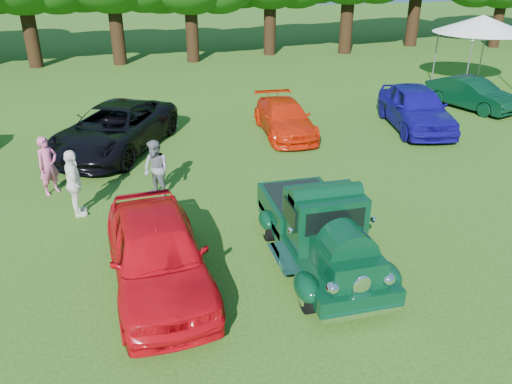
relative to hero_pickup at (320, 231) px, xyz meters
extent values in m
plane|color=#225313|center=(-1.31, 0.61, -0.77)|extent=(120.00, 120.00, 0.00)
cylinder|color=black|center=(-0.79, -1.51, -0.42)|extent=(0.21, 0.70, 0.70)
cylinder|color=black|center=(0.79, -1.51, -0.42)|extent=(0.21, 0.70, 0.70)
cylinder|color=black|center=(-0.79, 1.20, -0.42)|extent=(0.21, 0.70, 0.70)
cylinder|color=black|center=(0.79, 1.20, -0.42)|extent=(0.21, 0.70, 0.70)
cube|color=black|center=(0.00, -0.09, -0.27)|extent=(1.64, 4.28, 0.32)
cube|color=black|center=(0.00, -1.37, 0.11)|extent=(1.05, 1.38, 0.59)
cube|color=black|center=(0.00, -0.21, 0.43)|extent=(1.48, 1.09, 1.14)
cube|color=black|center=(0.00, -0.73, 0.63)|extent=(1.24, 0.06, 0.49)
cube|color=black|center=(0.00, 1.22, -0.01)|extent=(1.64, 1.95, 0.55)
cube|color=black|center=(0.00, 1.22, 0.26)|extent=(1.41, 1.71, 0.05)
ellipsoid|color=black|center=(-0.82, -1.51, -0.23)|extent=(0.47, 0.82, 0.47)
ellipsoid|color=black|center=(0.82, -1.51, -0.23)|extent=(0.47, 0.82, 0.47)
ellipsoid|color=black|center=(-0.85, 1.20, -0.24)|extent=(0.36, 0.69, 0.40)
ellipsoid|color=black|center=(0.85, 1.20, -0.24)|extent=(0.36, 0.69, 0.40)
ellipsoid|color=white|center=(0.00, -2.08, -0.01)|extent=(0.38, 0.12, 0.57)
sphere|color=white|center=(-0.53, -2.02, 0.05)|extent=(0.27, 0.27, 0.27)
sphere|color=white|center=(0.53, -2.02, 0.05)|extent=(0.27, 0.27, 0.27)
cube|color=white|center=(0.00, -2.23, -0.44)|extent=(1.54, 0.10, 0.10)
cube|color=white|center=(0.00, 2.20, -0.39)|extent=(1.54, 0.10, 0.10)
imported|color=red|center=(-3.43, -0.01, 0.01)|extent=(2.17, 4.69, 1.56)
imported|color=black|center=(-4.27, 8.27, 0.02)|extent=(4.95, 6.23, 1.57)
imported|color=red|center=(1.87, 8.53, -0.15)|extent=(1.92, 4.32, 1.23)
imported|color=#120B7C|center=(6.98, 7.98, 0.06)|extent=(2.86, 5.14, 1.65)
imported|color=black|center=(10.80, 9.84, -0.10)|extent=(2.59, 4.26, 1.33)
imported|color=#C24F7D|center=(-6.04, 5.19, 0.07)|extent=(0.72, 0.70, 1.67)
imported|color=slate|center=(-3.15, 4.21, 0.05)|extent=(0.99, 1.01, 1.63)
imported|color=white|center=(-5.24, 3.61, 0.12)|extent=(0.57, 1.09, 1.78)
cube|color=white|center=(13.66, 13.69, 1.81)|extent=(3.18, 3.18, 0.13)
cone|color=white|center=(13.66, 13.69, 2.29)|extent=(4.66, 4.66, 0.84)
cylinder|color=slate|center=(12.23, 12.28, 0.50)|extent=(0.06, 0.06, 2.53)
cylinder|color=slate|center=(12.25, 15.12, 0.50)|extent=(0.06, 0.06, 2.53)
cylinder|color=slate|center=(15.09, 15.10, 0.50)|extent=(0.06, 0.06, 2.53)
cylinder|color=black|center=(-8.96, 24.26, 1.28)|extent=(0.82, 0.82, 4.09)
cylinder|color=black|center=(-4.02, 23.93, 1.28)|extent=(0.82, 0.82, 4.09)
cylinder|color=black|center=(0.50, 23.65, 1.17)|extent=(0.78, 0.78, 3.88)
cylinder|color=black|center=(5.89, 24.90, 1.24)|extent=(0.80, 0.80, 4.00)
cylinder|color=black|center=(11.06, 24.14, 1.41)|extent=(0.87, 0.87, 4.35)
cylinder|color=black|center=(17.10, 25.83, 1.46)|extent=(0.89, 0.89, 4.46)
cylinder|color=black|center=(22.71, 23.74, 1.09)|extent=(0.74, 0.74, 3.72)
camera|label=1|loc=(-3.61, -8.65, 5.33)|focal=35.00mm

